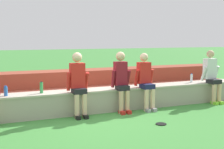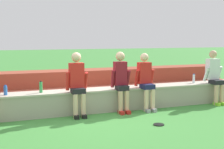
{
  "view_description": "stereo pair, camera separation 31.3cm",
  "coord_description": "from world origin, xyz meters",
  "px_view_note": "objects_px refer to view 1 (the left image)",
  "views": [
    {
      "loc": [
        -2.34,
        -6.67,
        1.83
      ],
      "look_at": [
        0.55,
        0.27,
        0.91
      ],
      "focal_mm": 48.36,
      "sensor_mm": 36.0,
      "label": 1
    },
    {
      "loc": [
        -2.04,
        -6.79,
        1.83
      ],
      "look_at": [
        0.55,
        0.27,
        0.91
      ],
      "focal_mm": 48.36,
      "sensor_mm": 36.0,
      "label": 2
    }
  ],
  "objects_px": {
    "person_left_of_center": "(78,82)",
    "person_far_right": "(212,74)",
    "person_right_of_center": "(146,79)",
    "water_bottle_mid_right": "(192,78)",
    "person_center": "(122,80)",
    "water_bottle_near_right": "(6,91)",
    "water_bottle_near_left": "(41,88)",
    "frisbee": "(161,124)"
  },
  "relations": [
    {
      "from": "person_far_right",
      "to": "person_left_of_center",
      "type": "bearing_deg",
      "value": -179.41
    },
    {
      "from": "water_bottle_mid_right",
      "to": "frisbee",
      "type": "relative_size",
      "value": 1.12
    },
    {
      "from": "person_center",
      "to": "water_bottle_near_right",
      "type": "bearing_deg",
      "value": 175.26
    },
    {
      "from": "water_bottle_near_left",
      "to": "person_center",
      "type": "bearing_deg",
      "value": -7.49
    },
    {
      "from": "person_center",
      "to": "person_right_of_center",
      "type": "bearing_deg",
      "value": 0.93
    },
    {
      "from": "person_right_of_center",
      "to": "person_center",
      "type": "bearing_deg",
      "value": -179.07
    },
    {
      "from": "person_center",
      "to": "water_bottle_near_left",
      "type": "relative_size",
      "value": 5.47
    },
    {
      "from": "person_center",
      "to": "person_right_of_center",
      "type": "distance_m",
      "value": 0.68
    },
    {
      "from": "frisbee",
      "to": "water_bottle_near_right",
      "type": "bearing_deg",
      "value": 152.67
    },
    {
      "from": "person_right_of_center",
      "to": "person_far_right",
      "type": "bearing_deg",
      "value": 0.47
    },
    {
      "from": "person_right_of_center",
      "to": "person_far_right",
      "type": "xyz_separation_m",
      "value": [
        2.13,
        0.02,
        0.02
      ]
    },
    {
      "from": "person_left_of_center",
      "to": "person_far_right",
      "type": "height_order",
      "value": "person_left_of_center"
    },
    {
      "from": "water_bottle_near_left",
      "to": "person_left_of_center",
      "type": "bearing_deg",
      "value": -18.12
    },
    {
      "from": "person_left_of_center",
      "to": "person_far_right",
      "type": "distance_m",
      "value": 3.91
    },
    {
      "from": "person_right_of_center",
      "to": "water_bottle_mid_right",
      "type": "xyz_separation_m",
      "value": [
        1.65,
        0.3,
        -0.09
      ]
    },
    {
      "from": "water_bottle_mid_right",
      "to": "water_bottle_near_left",
      "type": "bearing_deg",
      "value": -179.15
    },
    {
      "from": "water_bottle_near_left",
      "to": "frisbee",
      "type": "bearing_deg",
      "value": -35.36
    },
    {
      "from": "person_left_of_center",
      "to": "person_right_of_center",
      "type": "relative_size",
      "value": 1.04
    },
    {
      "from": "water_bottle_near_left",
      "to": "frisbee",
      "type": "xyz_separation_m",
      "value": [
        2.22,
        -1.58,
        -0.68
      ]
    },
    {
      "from": "water_bottle_near_right",
      "to": "water_bottle_near_left",
      "type": "bearing_deg",
      "value": 2.07
    },
    {
      "from": "person_left_of_center",
      "to": "person_right_of_center",
      "type": "height_order",
      "value": "person_left_of_center"
    },
    {
      "from": "person_left_of_center",
      "to": "person_center",
      "type": "distance_m",
      "value": 1.1
    },
    {
      "from": "person_far_right",
      "to": "person_center",
      "type": "bearing_deg",
      "value": -179.42
    },
    {
      "from": "person_center",
      "to": "frisbee",
      "type": "bearing_deg",
      "value": -76.4
    },
    {
      "from": "water_bottle_near_left",
      "to": "person_right_of_center",
      "type": "bearing_deg",
      "value": -5.3
    },
    {
      "from": "person_left_of_center",
      "to": "person_far_right",
      "type": "bearing_deg",
      "value": 0.59
    },
    {
      "from": "person_right_of_center",
      "to": "frisbee",
      "type": "xyz_separation_m",
      "value": [
        -0.36,
        -1.34,
        -0.77
      ]
    },
    {
      "from": "water_bottle_mid_right",
      "to": "frisbee",
      "type": "distance_m",
      "value": 2.68
    },
    {
      "from": "water_bottle_near_right",
      "to": "frisbee",
      "type": "bearing_deg",
      "value": -27.33
    },
    {
      "from": "person_center",
      "to": "person_right_of_center",
      "type": "relative_size",
      "value": 1.03
    },
    {
      "from": "person_right_of_center",
      "to": "water_bottle_near_left",
      "type": "relative_size",
      "value": 5.29
    },
    {
      "from": "person_right_of_center",
      "to": "frisbee",
      "type": "distance_m",
      "value": 1.58
    },
    {
      "from": "person_left_of_center",
      "to": "water_bottle_mid_right",
      "type": "xyz_separation_m",
      "value": [
        3.43,
        0.32,
        -0.13
      ]
    },
    {
      "from": "water_bottle_mid_right",
      "to": "frisbee",
      "type": "xyz_separation_m",
      "value": [
        -2.01,
        -1.64,
        -0.67
      ]
    },
    {
      "from": "water_bottle_near_right",
      "to": "water_bottle_mid_right",
      "type": "height_order",
      "value": "water_bottle_mid_right"
    },
    {
      "from": "person_right_of_center",
      "to": "water_bottle_near_right",
      "type": "bearing_deg",
      "value": 176.4
    },
    {
      "from": "person_right_of_center",
      "to": "water_bottle_mid_right",
      "type": "distance_m",
      "value": 1.68
    },
    {
      "from": "water_bottle_near_right",
      "to": "water_bottle_mid_right",
      "type": "xyz_separation_m",
      "value": [
        5.01,
        0.09,
        0.02
      ]
    },
    {
      "from": "person_center",
      "to": "water_bottle_mid_right",
      "type": "distance_m",
      "value": 2.35
    },
    {
      "from": "water_bottle_near_right",
      "to": "frisbee",
      "type": "distance_m",
      "value": 3.44
    },
    {
      "from": "water_bottle_near_right",
      "to": "person_left_of_center",
      "type": "bearing_deg",
      "value": -8.44
    },
    {
      "from": "person_far_right",
      "to": "frisbee",
      "type": "distance_m",
      "value": 2.94
    }
  ]
}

